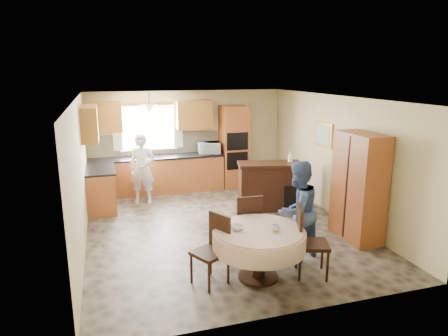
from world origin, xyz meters
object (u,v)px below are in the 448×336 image
at_px(cupboard, 359,187).
at_px(chair_back, 247,222).
at_px(chair_left, 214,246).
at_px(chair_right, 307,238).
at_px(person_sink, 142,169).
at_px(dining_table, 259,240).
at_px(person_dining, 297,211).
at_px(oven_tower, 234,147).
at_px(sideboard, 270,188).

bearing_deg(cupboard, chair_back, -178.35).
distance_m(chair_left, chair_right, 1.37).
bearing_deg(person_sink, dining_table, -56.44).
bearing_deg(person_sink, chair_back, -50.77).
height_order(chair_right, person_sink, person_sink).
height_order(chair_left, person_sink, person_sink).
bearing_deg(person_dining, oven_tower, -116.49).
xyz_separation_m(dining_table, person_dining, (0.82, 0.42, 0.22)).
relative_size(oven_tower, chair_back, 2.04).
bearing_deg(person_sink, chair_left, -64.97).
height_order(dining_table, chair_right, chair_right).
bearing_deg(cupboard, dining_table, -159.13).
xyz_separation_m(sideboard, cupboard, (0.89, -1.90, 0.48)).
height_order(sideboard, cupboard, cupboard).
distance_m(cupboard, dining_table, 2.43).
relative_size(dining_table, person_sink, 0.84).
bearing_deg(person_dining, dining_table, 5.46).
relative_size(chair_back, person_sink, 0.65).
distance_m(oven_tower, chair_left, 5.00).
xyz_separation_m(chair_back, person_dining, (0.71, -0.37, 0.24)).
height_order(oven_tower, cupboard, oven_tower).
xyz_separation_m(chair_back, person_sink, (-1.37, 3.23, 0.22)).
height_order(cupboard, dining_table, cupboard).
xyz_separation_m(oven_tower, chair_right, (-0.46, -4.84, -0.47)).
bearing_deg(dining_table, chair_back, 81.74).
distance_m(dining_table, chair_right, 0.72).
xyz_separation_m(sideboard, chair_left, (-2.00, -2.66, 0.06)).
distance_m(chair_right, person_sink, 4.58).
relative_size(chair_left, person_sink, 0.63).
height_order(chair_right, person_dining, person_dining).
bearing_deg(dining_table, chair_left, 171.31).
bearing_deg(chair_left, chair_back, 104.55).
distance_m(cupboard, chair_back, 2.16).
bearing_deg(sideboard, oven_tower, 107.59).
distance_m(chair_back, person_sink, 3.51).
height_order(sideboard, person_dining, person_dining).
bearing_deg(chair_right, oven_tower, 14.17).
distance_m(chair_left, person_sink, 3.98).
xyz_separation_m(sideboard, chair_back, (-1.24, -1.96, 0.08)).
xyz_separation_m(oven_tower, cupboard, (1.07, -3.87, -0.09)).
height_order(sideboard, chair_back, chair_back).
xyz_separation_m(cupboard, chair_back, (-2.13, -0.06, -0.39)).
relative_size(sideboard, chair_back, 1.32).
xyz_separation_m(oven_tower, chair_back, (-1.06, -3.93, -0.49)).
xyz_separation_m(dining_table, chair_back, (0.12, 0.79, -0.02)).
bearing_deg(chair_right, dining_table, 100.45).
relative_size(chair_left, person_dining, 0.62).
relative_size(dining_table, chair_left, 1.34).
distance_m(oven_tower, sideboard, 2.06).
distance_m(sideboard, cupboard, 2.15).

